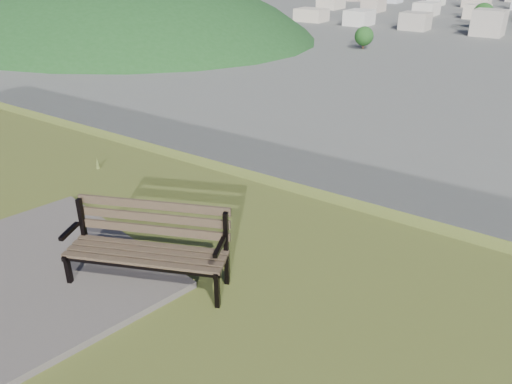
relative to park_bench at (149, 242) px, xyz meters
The scene contains 2 objects.
park_bench is the anchor object (origin of this frame).
green_wooded_hill 197.20m from the park_bench, 139.75° to the left, with size 181.07×144.86×90.53m.
Camera 1 is at (2.41, -1.72, 28.20)m, focal length 35.00 mm.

